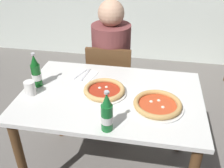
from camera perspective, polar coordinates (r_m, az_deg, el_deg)
dining_table_main at (r=1.76m, az=-0.29°, el=-5.42°), size 1.20×0.80×0.75m
chair_behind_table at (r=2.36m, az=-0.36°, el=0.67°), size 0.41×0.41×0.85m
diner_seated at (r=2.35m, az=-0.18°, el=3.42°), size 0.34×0.34×1.21m
pizza_margherita_near at (r=1.69m, az=-1.74°, el=-1.45°), size 0.30×0.30×0.04m
pizza_marinara_far at (r=1.58m, az=10.14°, el=-4.61°), size 0.32×0.32×0.04m
beer_bottle_left at (r=1.81m, az=-16.64°, el=2.51°), size 0.07×0.07×0.25m
beer_bottle_center at (r=1.35m, az=-1.15°, el=-6.75°), size 0.07×0.07×0.25m
napkin_with_cutlery at (r=1.92m, az=-6.50°, el=2.04°), size 0.22×0.22×0.01m
paper_cup at (r=1.75m, az=-17.87°, el=-0.86°), size 0.07×0.07×0.09m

